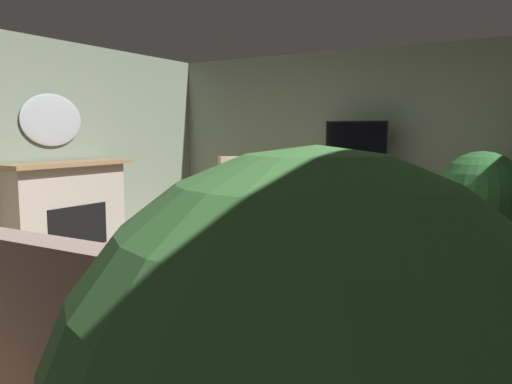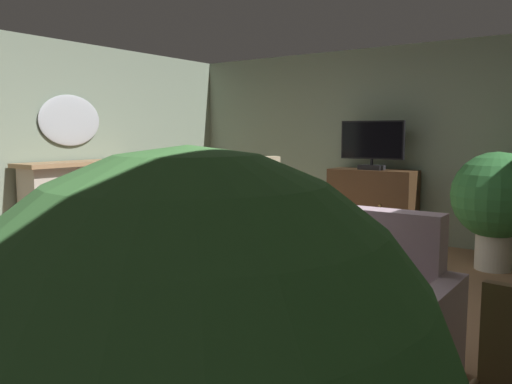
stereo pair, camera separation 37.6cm
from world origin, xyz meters
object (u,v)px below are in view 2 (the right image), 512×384
sofa_floral (68,342)px  armchair_facing_sofa (251,218)px  fireplace (86,207)px  tv_remote (184,262)px  coffee_table (196,273)px  wall_mirror_oval (70,120)px  potted_plant_small_fern_corner (496,199)px  cat (172,249)px  tv_cabinet (372,208)px  armchair_near_window (373,328)px  television (372,144)px

sofa_floral → armchair_facing_sofa: size_ratio=1.25×
fireplace → tv_remote: (2.78, -1.16, -0.05)m
coffee_table → fireplace: bearing=158.3°
wall_mirror_oval → potted_plant_small_fern_corner: wall_mirror_oval is taller
coffee_table → cat: (-1.68, 1.43, -0.30)m
tv_remote → armchair_facing_sofa: 2.75m
fireplace → tv_cabinet: size_ratio=1.54×
armchair_near_window → tv_remote: bearing=178.4°
wall_mirror_oval → sofa_floral: (3.34, -2.40, -1.29)m
television → coffee_table: size_ratio=0.92×
tv_cabinet → armchair_near_window: bearing=-66.8°
tv_cabinet → television: 0.85m
potted_plant_small_fern_corner → tv_remote: bearing=-118.3°
sofa_floral → armchair_near_window: (1.27, 1.20, -0.01)m
television → sofa_floral: size_ratio=0.58×
cat → coffee_table: bearing=-40.4°
coffee_table → potted_plant_small_fern_corner: 3.42m
potted_plant_small_fern_corner → tv_cabinet: bearing=160.9°
television → tv_remote: television is taller
tv_cabinet → armchair_facing_sofa: (-1.18, -1.12, -0.10)m
sofa_floral → coffee_table: bearing=98.1°
armchair_facing_sofa → potted_plant_small_fern_corner: size_ratio=0.93×
tv_remote → potted_plant_small_fern_corner: 3.47m
armchair_facing_sofa → cat: size_ratio=1.96×
tv_cabinet → potted_plant_small_fern_corner: 1.75m
cat → wall_mirror_oval: bearing=-169.9°
wall_mirror_oval → sofa_floral: 4.31m
wall_mirror_oval → tv_remote: size_ratio=5.23×
sofa_floral → cat: 3.25m
wall_mirror_oval → tv_remote: wall_mirror_oval is taller
coffee_table → television: bearing=92.0°
tv_remote → sofa_floral: 1.29m
tv_cabinet → sofa_floral: 4.87m
television → sofa_floral: bearing=-86.4°
tv_cabinet → tv_remote: 3.61m
fireplace → armchair_facing_sofa: (1.62, 1.33, -0.16)m
television → armchair_facing_sofa: (-1.18, -1.07, -0.96)m
television → armchair_near_window: television is taller
tv_remote → cat: (-1.54, 1.42, -0.37)m
wall_mirror_oval → television: size_ratio=1.03×
fireplace → coffee_table: size_ratio=1.88×
sofa_floral → armchair_facing_sofa: bearing=111.6°
tv_remote → cat: bearing=159.0°
wall_mirror_oval → armchair_near_window: 4.94m
armchair_near_window → cat: bearing=154.8°
armchair_near_window → fireplace: bearing=164.6°
television → tv_cabinet: bearing=90.0°
wall_mirror_oval → cat: (1.49, 0.27, -1.51)m
tv_remote → armchair_facing_sofa: bearing=136.8°
armchair_near_window → potted_plant_small_fern_corner: size_ratio=0.77×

